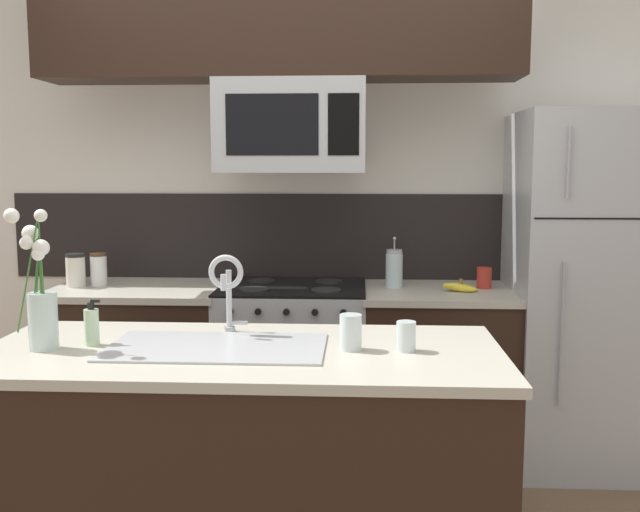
{
  "coord_description": "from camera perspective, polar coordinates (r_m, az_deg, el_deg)",
  "views": [
    {
      "loc": [
        0.35,
        -2.76,
        1.54
      ],
      "look_at": [
        0.18,
        0.27,
        1.16
      ],
      "focal_mm": 40.0,
      "sensor_mm": 36.0,
      "label": 1
    }
  ],
  "objects": [
    {
      "name": "microwave",
      "position": [
        3.66,
        -2.3,
        10.28
      ],
      "size": [
        0.74,
        0.4,
        0.46
      ],
      "color": "#A8AAAF"
    },
    {
      "name": "dish_soap_bottle",
      "position": [
        2.67,
        -17.8,
        -5.38
      ],
      "size": [
        0.06,
        0.05,
        0.16
      ],
      "color": "beige",
      "rests_on": "island_counter"
    },
    {
      "name": "storage_jar_tall",
      "position": [
        3.98,
        -18.97,
        -1.08
      ],
      "size": [
        0.1,
        0.1,
        0.18
      ],
      "color": "silver",
      "rests_on": "back_counter_left"
    },
    {
      "name": "island_counter",
      "position": [
        2.68,
        -6.2,
        -16.81
      ],
      "size": [
        1.82,
        0.8,
        0.91
      ],
      "color": "black",
      "rests_on": "ground"
    },
    {
      "name": "sink_faucet",
      "position": [
        2.7,
        -7.46,
        -2.13
      ],
      "size": [
        0.14,
        0.14,
        0.31
      ],
      "color": "#B7BABF",
      "rests_on": "island_counter"
    },
    {
      "name": "drinking_glass",
      "position": [
        2.48,
        2.47,
        -6.11
      ],
      "size": [
        0.08,
        0.08,
        0.12
      ],
      "color": "silver",
      "rests_on": "island_counter"
    },
    {
      "name": "french_press",
      "position": [
        3.76,
        5.95,
        -1.0
      ],
      "size": [
        0.09,
        0.09,
        0.27
      ],
      "color": "silver",
      "rests_on": "back_counter_right"
    },
    {
      "name": "storage_jar_medium",
      "position": [
        3.99,
        -17.29,
        -1.01
      ],
      "size": [
        0.09,
        0.09,
        0.17
      ],
      "color": "silver",
      "rests_on": "back_counter_left"
    },
    {
      "name": "kitchen_sink",
      "position": [
        2.56,
        -8.25,
        -8.79
      ],
      "size": [
        0.76,
        0.43,
        0.16
      ],
      "color": "#ADAFB5",
      "rests_on": "island_counter"
    },
    {
      "name": "rear_partition",
      "position": [
        4.05,
        2.51,
        3.74
      ],
      "size": [
        5.2,
        0.1,
        2.6
      ],
      "primitive_type": "cube",
      "color": "silver",
      "rests_on": "ground"
    },
    {
      "name": "stove_range",
      "position": [
        3.83,
        -2.17,
        -9.2
      ],
      "size": [
        0.76,
        0.64,
        0.93
      ],
      "color": "#A8AAAF",
      "rests_on": "ground"
    },
    {
      "name": "refrigerator",
      "position": [
        3.92,
        20.7,
        -2.63
      ],
      "size": [
        0.79,
        0.74,
        1.81
      ],
      "color": "#A8AAAF",
      "rests_on": "ground"
    },
    {
      "name": "banana_bunch",
      "position": [
        3.69,
        11.2,
        -2.48
      ],
      "size": [
        0.19,
        0.12,
        0.08
      ],
      "color": "yellow",
      "rests_on": "back_counter_right"
    },
    {
      "name": "upper_cabinet_band",
      "position": [
        3.71,
        -3.32,
        18.48
      ],
      "size": [
        2.39,
        0.34,
        0.6
      ],
      "primitive_type": "cube",
      "color": "black"
    },
    {
      "name": "flower_vase",
      "position": [
        2.65,
        -21.46,
        -3.58
      ],
      "size": [
        0.16,
        0.1,
        0.49
      ],
      "color": "silver",
      "rests_on": "island_counter"
    },
    {
      "name": "back_counter_right",
      "position": [
        3.84,
        9.31,
        -9.34
      ],
      "size": [
        0.79,
        0.65,
        0.91
      ],
      "color": "black",
      "rests_on": "ground"
    },
    {
      "name": "coffee_tin",
      "position": [
        3.81,
        13.0,
        -1.72
      ],
      "size": [
        0.08,
        0.08,
        0.11
      ],
      "primitive_type": "cylinder",
      "color": "#B22D23",
      "rests_on": "back_counter_right"
    },
    {
      "name": "back_counter_left",
      "position": [
        3.99,
        -14.04,
        -8.83
      ],
      "size": [
        0.9,
        0.65,
        0.91
      ],
      "color": "black",
      "rests_on": "ground"
    },
    {
      "name": "spare_glass",
      "position": [
        2.48,
        6.9,
        -6.39
      ],
      "size": [
        0.07,
        0.07,
        0.1
      ],
      "color": "silver",
      "rests_on": "island_counter"
    },
    {
      "name": "splash_band",
      "position": [
        4.02,
        -1.79,
        1.57
      ],
      "size": [
        3.25,
        0.01,
        0.48
      ],
      "primitive_type": "cube",
      "color": "black",
      "rests_on": "rear_partition"
    }
  ]
}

